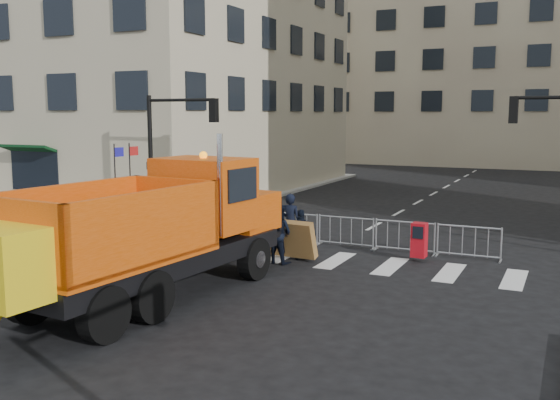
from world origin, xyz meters
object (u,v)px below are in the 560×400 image
at_px(cop_a, 290,222).
at_px(worker, 133,203).
at_px(plow_truck, 147,229).
at_px(cop_b, 278,234).
at_px(cop_c, 301,235).
at_px(newspaper_box, 419,240).

relative_size(cop_a, worker, 1.04).
bearing_deg(plow_truck, worker, 45.50).
relative_size(cop_a, cop_b, 1.05).
height_order(plow_truck, cop_b, plow_truck).
xyz_separation_m(plow_truck, cop_a, (0.77, 6.86, -0.86)).
bearing_deg(cop_a, cop_c, 127.02).
relative_size(cop_a, newspaper_box, 1.81).
xyz_separation_m(plow_truck, worker, (-6.64, 7.72, -0.74)).
bearing_deg(worker, newspaper_box, -6.79).
relative_size(cop_b, worker, 0.98).
distance_m(plow_truck, worker, 10.21).
xyz_separation_m(cop_b, newspaper_box, (3.95, 2.09, -0.24)).
bearing_deg(worker, plow_truck, -53.34).
bearing_deg(newspaper_box, cop_b, -148.46).
bearing_deg(worker, cop_c, -16.90).
height_order(cop_a, cop_b, cop_a).
xyz_separation_m(plow_truck, cop_c, (1.63, 5.83, -1.04)).
distance_m(plow_truck, cop_b, 5.28).
distance_m(cop_b, worker, 8.25).
bearing_deg(cop_c, newspaper_box, 172.20).
xyz_separation_m(worker, newspaper_box, (11.77, -0.56, -0.41)).
bearing_deg(cop_a, plow_truck, 80.78).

